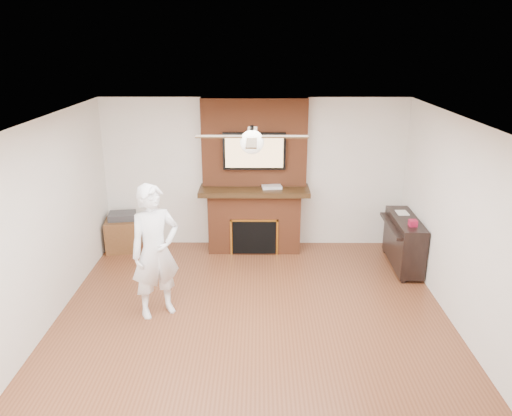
{
  "coord_description": "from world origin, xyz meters",
  "views": [
    {
      "loc": [
        0.08,
        -5.3,
        3.37
      ],
      "look_at": [
        0.04,
        0.9,
        1.27
      ],
      "focal_mm": 35.0,
      "sensor_mm": 36.0,
      "label": 1
    }
  ],
  "objects_px": {
    "person": "(155,251)",
    "side_table": "(124,232)",
    "fireplace": "(254,191)",
    "piano": "(404,241)"
  },
  "relations": [
    {
      "from": "person",
      "to": "piano",
      "type": "relative_size",
      "value": 1.41
    },
    {
      "from": "piano",
      "to": "person",
      "type": "bearing_deg",
      "value": -156.79
    },
    {
      "from": "side_table",
      "to": "piano",
      "type": "height_order",
      "value": "piano"
    },
    {
      "from": "fireplace",
      "to": "side_table",
      "type": "bearing_deg",
      "value": -178.25
    },
    {
      "from": "fireplace",
      "to": "piano",
      "type": "relative_size",
      "value": 2.04
    },
    {
      "from": "fireplace",
      "to": "side_table",
      "type": "height_order",
      "value": "fireplace"
    },
    {
      "from": "person",
      "to": "side_table",
      "type": "relative_size",
      "value": 2.71
    },
    {
      "from": "side_table",
      "to": "fireplace",
      "type": "bearing_deg",
      "value": -6.86
    },
    {
      "from": "person",
      "to": "side_table",
      "type": "bearing_deg",
      "value": 83.13
    },
    {
      "from": "fireplace",
      "to": "person",
      "type": "bearing_deg",
      "value": -119.42
    }
  ]
}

